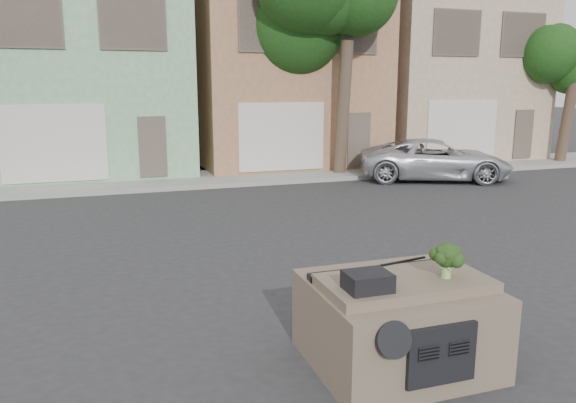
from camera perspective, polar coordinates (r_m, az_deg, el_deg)
ground_plane at (r=9.64m, az=1.99°, el=-8.10°), size 120.00×120.00×0.00m
sidewalk at (r=19.51m, az=-8.92°, el=2.24°), size 40.00×3.00×0.15m
townhouse_mint at (r=22.98m, az=-19.84°, el=12.40°), size 7.20×8.20×7.55m
townhouse_tan at (r=24.08m, az=-1.25°, el=13.02°), size 7.20×8.20×7.55m
townhouse_beige at (r=27.28m, az=14.34°, el=12.53°), size 7.20×8.20×7.55m
silver_pickup at (r=20.27m, az=14.61°, el=2.14°), size 5.63×4.15×1.42m
tree_near at (r=20.06m, az=5.73°, el=14.56°), size 4.40×4.00×8.50m
tree_far at (r=25.80m, az=26.69°, el=9.99°), size 3.20×3.00×6.00m
car_dashboard at (r=6.91m, az=10.99°, el=-11.65°), size 2.00×1.80×1.12m
instrument_hump at (r=6.12m, az=8.09°, el=-8.03°), size 0.48×0.38×0.20m
wiper_arm at (r=7.15m, az=11.64°, el=-5.97°), size 0.69×0.15×0.02m
broccoli at (r=6.65m, az=15.84°, el=-5.74°), size 0.49×0.49×0.42m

